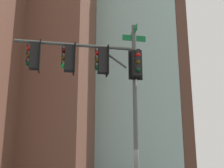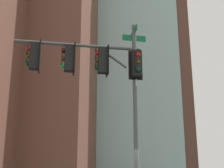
# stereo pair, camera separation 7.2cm
# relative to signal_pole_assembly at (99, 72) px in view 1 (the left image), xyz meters

# --- Properties ---
(signal_pole_assembly) EXTENTS (1.91, 4.84, 7.43)m
(signal_pole_assembly) POSITION_rel_signal_pole_assembly_xyz_m (0.00, 0.00, 0.00)
(signal_pole_assembly) COLOR #4C514C
(signal_pole_assembly) RESTS_ON ground_plane
(building_brick_nearside) EXTENTS (24.90, 17.77, 45.34)m
(building_brick_nearside) POSITION_rel_signal_pole_assembly_xyz_m (-39.33, -15.95, 17.33)
(building_brick_nearside) COLOR brown
(building_brick_nearside) RESTS_ON ground_plane
(building_glass_tower) EXTENTS (29.53, 26.58, 58.30)m
(building_glass_tower) POSITION_rel_signal_pole_assembly_xyz_m (-54.62, -6.39, 23.81)
(building_glass_tower) COLOR #9EC6C1
(building_glass_tower) RESTS_ON ground_plane
(building_brick_farside) EXTENTS (21.82, 16.38, 47.42)m
(building_brick_farside) POSITION_rel_signal_pole_assembly_xyz_m (-51.07, 0.62, 18.37)
(building_brick_farside) COLOR brown
(building_brick_farside) RESTS_ON ground_plane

